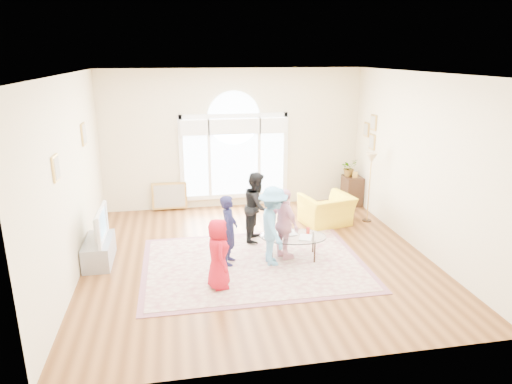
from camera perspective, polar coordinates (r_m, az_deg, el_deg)
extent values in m
plane|color=#542F14|center=(8.27, 0.17, -8.16)|extent=(6.00, 6.00, 0.00)
plane|color=beige|center=(10.62, -2.78, 6.58)|extent=(6.00, 0.00, 6.00)
plane|color=beige|center=(4.95, 6.52, -5.82)|extent=(6.00, 0.00, 6.00)
plane|color=beige|center=(7.78, -22.12, 1.49)|extent=(0.00, 6.00, 6.00)
plane|color=beige|center=(8.77, 19.88, 3.36)|extent=(0.00, 6.00, 6.00)
plane|color=white|center=(7.49, 0.19, 14.60)|extent=(6.00, 6.00, 0.00)
cube|color=white|center=(10.91, -2.65, -0.45)|extent=(2.50, 0.08, 0.10)
cube|color=white|center=(10.50, -2.79, 9.50)|extent=(2.50, 0.08, 0.10)
cube|color=white|center=(10.58, -9.30, 4.12)|extent=(0.10, 0.08, 2.00)
cube|color=white|center=(10.89, 3.68, 4.67)|extent=(0.10, 0.08, 2.00)
cube|color=#C6E2FF|center=(10.59, -7.54, 4.21)|extent=(0.55, 0.02, 1.80)
cube|color=#C6E2FF|center=(10.81, 2.00, 4.61)|extent=(0.55, 0.02, 1.80)
cube|color=#C6E2FF|center=(10.66, -2.72, 4.43)|extent=(1.10, 0.02, 1.80)
cylinder|color=#C6E2FF|center=(10.51, -2.79, 9.23)|extent=(1.20, 0.02, 1.20)
cube|color=white|center=(10.59, -5.86, 4.28)|extent=(0.07, 0.04, 1.80)
cube|color=white|center=(10.74, 0.39, 4.54)|extent=(0.07, 0.04, 1.80)
cube|color=white|center=(10.37, -7.67, 7.99)|extent=(0.65, 0.12, 0.35)
cube|color=white|center=(10.45, -2.71, 8.19)|extent=(1.20, 0.12, 0.35)
cube|color=white|center=(10.61, 2.13, 8.33)|extent=(0.65, 0.12, 0.35)
cube|color=tan|center=(8.92, -20.75, 6.78)|extent=(0.03, 0.34, 0.40)
cube|color=#ADA38E|center=(8.92, -20.64, 6.79)|extent=(0.01, 0.28, 0.34)
cube|color=tan|center=(6.83, -23.75, 2.75)|extent=(0.03, 0.30, 0.36)
cube|color=#ADA38E|center=(6.83, -23.60, 2.76)|extent=(0.01, 0.24, 0.30)
cube|color=tan|center=(10.47, 14.49, 8.41)|extent=(0.03, 0.28, 0.34)
cube|color=#ADA38E|center=(10.46, 14.40, 8.41)|extent=(0.01, 0.22, 0.28)
cube|color=tan|center=(10.53, 14.32, 6.10)|extent=(0.03, 0.28, 0.34)
cube|color=#ADA38E|center=(10.53, 14.23, 6.10)|extent=(0.01, 0.22, 0.28)
cube|color=tan|center=(10.81, 13.64, 7.60)|extent=(0.03, 0.26, 0.32)
cube|color=#ADA38E|center=(10.80, 13.56, 7.60)|extent=(0.01, 0.20, 0.26)
cube|color=#C0B498|center=(8.01, -0.27, -8.94)|extent=(3.60, 2.60, 0.02)
cube|color=#84515D|center=(8.01, -0.27, -8.97)|extent=(3.80, 2.80, 0.01)
cube|color=gray|center=(8.46, -19.02, -6.99)|extent=(0.45, 1.00, 0.42)
imported|color=black|center=(8.28, -19.34, -3.88)|extent=(0.13, 0.97, 0.56)
cube|color=#63ACDC|center=(8.26, -18.73, -3.85)|extent=(0.02, 0.80, 0.45)
ellipsoid|color=silver|center=(8.12, 4.67, -5.54)|extent=(1.31, 0.99, 0.02)
cylinder|color=black|center=(8.41, 7.14, -6.34)|extent=(0.03, 0.03, 0.40)
cylinder|color=black|center=(8.39, 2.05, -6.28)|extent=(0.03, 0.03, 0.40)
cylinder|color=black|center=(8.03, 7.34, -7.53)|extent=(0.03, 0.03, 0.40)
cylinder|color=black|center=(8.00, 2.00, -7.47)|extent=(0.03, 0.03, 0.40)
imported|color=#B2A58C|center=(8.15, 3.54, -5.23)|extent=(0.25, 0.31, 0.03)
imported|color=#B2A58C|center=(8.04, 5.45, -5.64)|extent=(0.31, 0.35, 0.02)
cylinder|color=red|center=(8.20, 6.52, -4.82)|extent=(0.07, 0.07, 0.12)
imported|color=yellow|center=(9.79, 8.82, -2.24)|extent=(1.16, 1.07, 0.64)
cube|color=black|center=(11.18, 11.90, 0.17)|extent=(0.40, 0.50, 0.70)
cylinder|color=black|center=(10.27, 13.68, -3.47)|extent=(0.20, 0.20, 0.02)
cylinder|color=#BC923F|center=(10.06, 13.94, 0.08)|extent=(0.02, 0.02, 1.35)
cone|color=#CCB284|center=(9.88, 14.24, 4.11)|extent=(0.32, 0.32, 0.22)
cylinder|color=white|center=(11.22, 11.38, 0.26)|extent=(0.20, 0.20, 0.70)
imported|color=#33722D|center=(11.08, 11.54, 3.01)|extent=(0.46, 0.43, 0.41)
cube|color=tan|center=(10.85, -10.67, -2.23)|extent=(0.80, 0.14, 0.62)
imported|color=red|center=(7.04, -4.75, -7.69)|extent=(0.39, 0.57, 1.12)
imported|color=#18183C|center=(7.78, -3.40, -4.76)|extent=(0.40, 0.51, 1.22)
imported|color=black|center=(8.75, 0.13, -1.82)|extent=(0.71, 0.79, 1.35)
imported|color=#F7ADC3|center=(7.97, 3.59, -4.05)|extent=(0.57, 0.81, 1.27)
imported|color=#589AC6|center=(7.75, 2.14, -4.26)|extent=(0.52, 0.90, 1.37)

